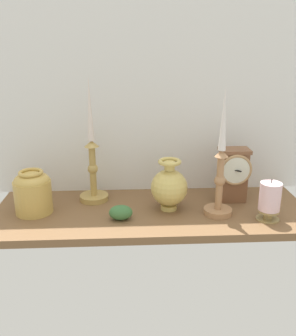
{
  "coord_description": "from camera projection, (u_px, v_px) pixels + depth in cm",
  "views": [
    {
      "loc": [
        -7.12,
        -108.56,
        50.51
      ],
      "look_at": [
        -1.31,
        0.0,
        14.0
      ],
      "focal_mm": 39.91,
      "sensor_mm": 36.0,
      "label": 1
    }
  ],
  "objects": [
    {
      "name": "brass_vase_bulbous",
      "position": [
        169.0,
        187.0,
        1.17
      ],
      "size": [
        11.6,
        11.6,
        16.55
      ],
      "color": "#D0B75F",
      "rests_on": "ground_plane"
    },
    {
      "name": "candlestick_tall_left",
      "position": [
        93.0,
        165.0,
        1.23
      ],
      "size": [
        9.57,
        9.57,
        41.37
      ],
      "color": "tan",
      "rests_on": "ground_plane"
    },
    {
      "name": "ground_plane",
      "position": [
        152.0,
        213.0,
        1.2
      ],
      "size": [
        100.0,
        36.0,
        2.4
      ],
      "primitive_type": "cube",
      "color": "brown"
    },
    {
      "name": "ivy_sprig",
      "position": [
        121.0,
        212.0,
        1.12
      ],
      "size": [
        7.11,
        4.98,
        4.52
      ],
      "color": "#3B6C39",
      "rests_on": "ground_plane"
    },
    {
      "name": "pillar_candle_front",
      "position": [
        270.0,
        200.0,
        1.11
      ],
      "size": [
        6.82,
        6.82,
        12.91
      ],
      "color": "#A08750",
      "rests_on": "ground_plane"
    },
    {
      "name": "back_wall",
      "position": [
        149.0,
        99.0,
        1.26
      ],
      "size": [
        120.0,
        2.0,
        65.0
      ],
      "primitive_type": "cube",
      "color": "silver",
      "rests_on": "ground_plane"
    },
    {
      "name": "mantel_clock",
      "position": [
        233.0,
        174.0,
        1.23
      ],
      "size": [
        10.35,
        8.47,
        17.95
      ],
      "color": "brown",
      "rests_on": "ground_plane"
    },
    {
      "name": "candlestick_tall_center",
      "position": [
        220.0,
        175.0,
        1.12
      ],
      "size": [
        8.76,
        8.76,
        39.2
      ],
      "color": "#AB7C52",
      "rests_on": "ground_plane"
    },
    {
      "name": "brass_vase_jar",
      "position": [
        32.0,
        192.0,
        1.15
      ],
      "size": [
        11.44,
        11.44,
        13.74
      ],
      "color": "tan",
      "rests_on": "ground_plane"
    }
  ]
}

